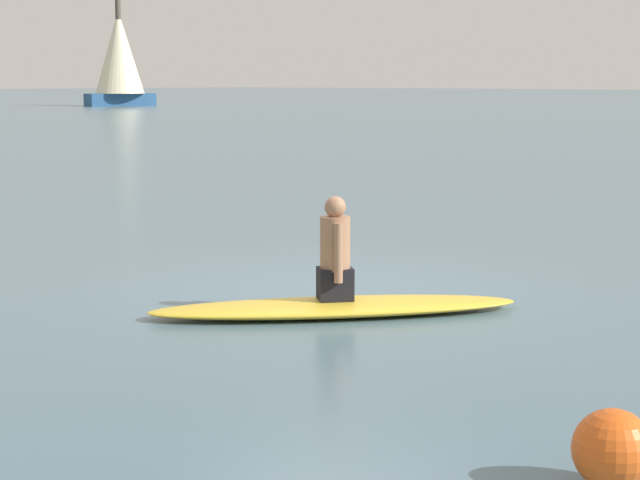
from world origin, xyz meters
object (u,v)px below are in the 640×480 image
Objects in this scene: surfboard at (335,307)px; sailboat_distant at (119,56)px; person_paddler at (335,253)px; buoy_marker at (613,449)px.

sailboat_distant reaches higher than surfboard.
person_paddler is 4.39m from buoy_marker.
surfboard is 78.13m from sailboat_distant.
person_paddler reaches higher than surfboard.
surfboard is at bearing 84.91° from person_paddler.
sailboat_distant reaches higher than buoy_marker.
sailboat_distant is (-61.88, 47.54, 3.81)m from surfboard.
buoy_marker is (3.75, -2.27, 0.14)m from surfboard.
surfboard is 3.60× the size of person_paddler.
person_paddler is 2.19× the size of buoy_marker.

